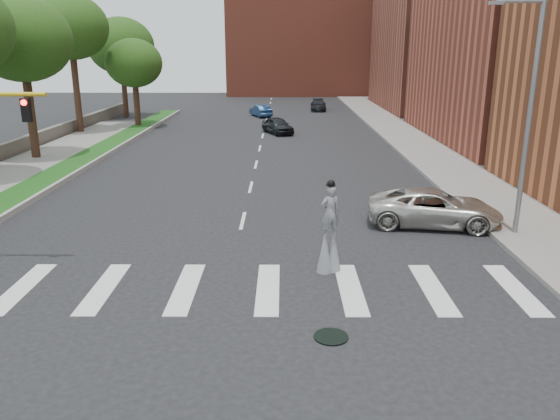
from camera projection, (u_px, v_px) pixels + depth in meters
name	position (u px, v px, depth m)	size (l,w,h in m)	color
ground_plane	(224.00, 303.00, 16.08)	(160.00, 160.00, 0.00)	black
grass_median	(79.00, 162.00, 35.28)	(2.00, 60.00, 0.25)	#154513
median_curb	(95.00, 162.00, 35.27)	(0.20, 60.00, 0.28)	#999993
sidewalk_right	(430.00, 150.00, 39.96)	(5.00, 90.00, 0.18)	slate
stone_wall	(8.00, 150.00, 37.11)	(0.50, 56.00, 1.10)	#59544C
manhole	(331.00, 337.00, 14.14)	(0.90, 0.90, 0.04)	black
building_far	(453.00, 24.00, 64.90)	(16.00, 22.00, 20.00)	#984938
building_backdrop	(309.00, 37.00, 88.27)	(26.00, 14.00, 18.00)	#A14532
streetlight	(528.00, 113.00, 20.38)	(2.05, 0.20, 9.00)	slate
stilt_performer	(329.00, 235.00, 18.01)	(0.82, 0.64, 3.16)	#311D13
suv_crossing	(434.00, 208.00, 22.93)	(2.54, 5.51, 1.53)	beige
car_near	(278.00, 126.00, 47.88)	(1.68, 4.19, 1.43)	black
car_mid	(261.00, 111.00, 59.87)	(1.38, 3.94, 1.30)	navy
car_far	(318.00, 105.00, 65.78)	(1.83, 4.50, 1.31)	black
tree_3	(21.00, 40.00, 34.69)	(6.31, 6.31, 10.46)	#311D13
tree_4	(70.00, 28.00, 45.73)	(6.34, 6.34, 11.64)	#311D13
tree_5	(121.00, 46.00, 57.52)	(6.95, 6.95, 10.43)	#311D13
tree_6	(134.00, 64.00, 50.09)	(5.20, 5.20, 8.13)	#311D13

